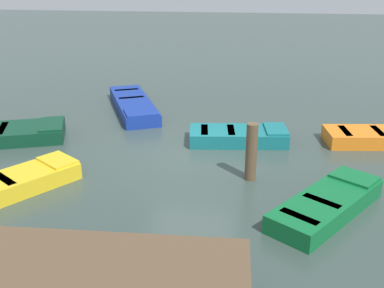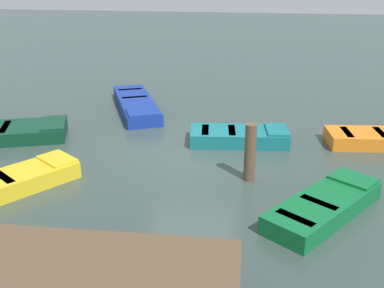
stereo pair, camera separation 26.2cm
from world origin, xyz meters
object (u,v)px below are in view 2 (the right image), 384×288
Objects in this scene: rowboat_green at (325,205)px; rowboat_dark_green at (15,132)px; rowboat_teal at (240,136)px; rowboat_yellow at (15,181)px; dock_segment at (70,273)px; mooring_piling_near_left at (250,153)px; rowboat_blue at (136,104)px.

rowboat_green and rowboat_dark_green have the same top height.
rowboat_teal is 0.87× the size of rowboat_dark_green.
rowboat_dark_green is at bearing 65.22° from rowboat_yellow.
dock_segment is 1.45× the size of rowboat_dark_green.
mooring_piling_near_left is at bearing -116.70° from dock_segment.
rowboat_green is 9.28m from rowboat_dark_green.
mooring_piling_near_left reaches higher than rowboat_dark_green.
mooring_piling_near_left is at bearing 84.77° from rowboat_green.
rowboat_teal is 6.28m from rowboat_yellow.
rowboat_teal is 0.99× the size of rowboat_yellow.
rowboat_teal is 2.05× the size of mooring_piling_near_left.
dock_segment reaches higher than rowboat_dark_green.
rowboat_yellow is 0.89× the size of rowboat_dark_green.
rowboat_green is (-4.01, -3.68, -0.62)m from dock_segment.
rowboat_blue and rowboat_dark_green have the same top height.
dock_segment is at bearing -105.25° from rowboat_yellow.
dock_segment is 10.44m from rowboat_blue.
mooring_piling_near_left is (-5.38, -1.32, 0.50)m from rowboat_yellow.
rowboat_dark_green is (2.87, 3.33, 0.00)m from rowboat_blue.
rowboat_blue is (3.85, -2.69, -0.00)m from rowboat_teal.
rowboat_green is 7.00m from rowboat_yellow.
mooring_piling_near_left reaches higher than rowboat_green.
mooring_piling_near_left is (1.62, -1.46, 0.50)m from rowboat_green.
rowboat_green is at bearing 17.91° from rowboat_blue.
rowboat_green is at bearing -69.19° from rowboat_teal.
rowboat_teal is at bearing -13.15° from rowboat_dark_green.
dock_segment is at bearing -74.59° from rowboat_dark_green.
rowboat_green is 8.78m from rowboat_blue.
dock_segment is 1.63× the size of rowboat_yellow.
rowboat_green is at bearing -139.19° from dock_segment.
rowboat_blue is (-1.18, -6.44, -0.00)m from rowboat_yellow.
rowboat_yellow is at bearing -80.10° from rowboat_dark_green.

